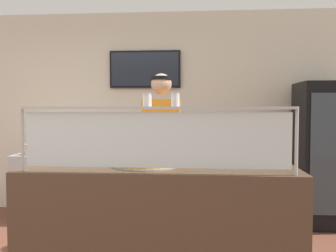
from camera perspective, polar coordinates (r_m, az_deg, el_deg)
ground_plane at (r=3.75m, az=-0.22°, el=-19.28°), size 12.00×12.00×0.00m
shop_rear_unit at (r=4.92m, az=1.13°, el=2.24°), size 6.55×0.13×2.70m
serving_counter at (r=3.01m, az=-1.24°, el=-15.28°), size 2.15×0.78×0.95m
sneeze_guard at (r=2.54m, az=-2.02°, el=-0.89°), size 1.97×0.06×0.47m
pizza_tray at (r=2.89m, az=-3.65°, el=-6.03°), size 0.52×0.52×0.04m
pizza_server at (r=2.86m, az=-2.85°, el=-5.67°), size 0.14×0.29×0.01m
parmesan_shaker at (r=2.54m, az=-3.31°, el=3.99°), size 0.06×0.06×0.09m
pepper_flake_shaker at (r=2.53m, az=1.16°, el=4.03°), size 0.06×0.06×0.09m
worker_figure at (r=3.66m, az=-0.99°, el=-3.52°), size 0.41×0.50×1.76m
drink_fridge at (r=4.75m, az=23.36°, el=-4.05°), size 0.61×0.66×1.72m
prep_shelf at (r=4.92m, az=-18.80°, el=-8.97°), size 0.70×0.55×0.83m
pizza_box_stack at (r=4.85m, az=-18.85°, el=-3.37°), size 0.43×0.42×0.13m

